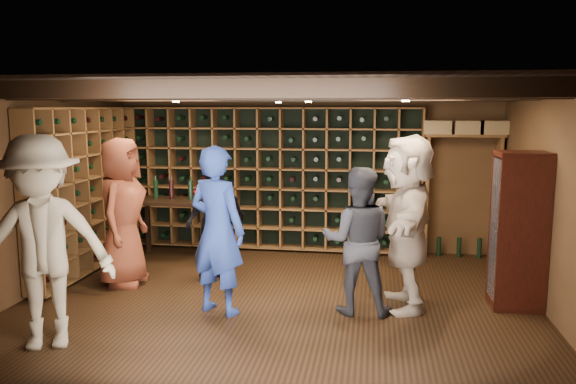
% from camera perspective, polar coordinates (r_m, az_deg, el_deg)
% --- Properties ---
extents(ground, '(6.00, 6.00, 0.00)m').
position_cam_1_polar(ground, '(6.79, -0.99, -10.87)').
color(ground, black).
rests_on(ground, ground).
extents(room_shell, '(6.00, 6.00, 6.00)m').
position_cam_1_polar(room_shell, '(6.46, -0.97, 9.98)').
color(room_shell, '#4F321B').
rests_on(room_shell, ground).
extents(wine_rack_back, '(4.65, 0.30, 2.20)m').
position_cam_1_polar(wine_rack_back, '(8.86, -1.80, 1.38)').
color(wine_rack_back, brown).
rests_on(wine_rack_back, ground).
extents(wine_rack_left, '(0.30, 2.65, 2.20)m').
position_cam_1_polar(wine_rack_left, '(8.22, -19.82, 0.30)').
color(wine_rack_left, brown).
rests_on(wine_rack_left, ground).
extents(crate_shelf, '(1.20, 0.32, 2.07)m').
position_cam_1_polar(crate_shelf, '(8.76, 17.44, 3.65)').
color(crate_shelf, brown).
rests_on(crate_shelf, ground).
extents(display_cabinet, '(0.55, 0.50, 1.75)m').
position_cam_1_polar(display_cabinet, '(6.85, 22.32, -3.91)').
color(display_cabinet, black).
rests_on(display_cabinet, ground).
extents(man_blue_shirt, '(0.79, 0.66, 1.86)m').
position_cam_1_polar(man_blue_shirt, '(6.20, -7.20, -3.89)').
color(man_blue_shirt, navy).
rests_on(man_blue_shirt, ground).
extents(man_grey_suit, '(0.80, 0.62, 1.63)m').
position_cam_1_polar(man_grey_suit, '(6.22, 7.07, -4.93)').
color(man_grey_suit, black).
rests_on(man_grey_suit, ground).
extents(guest_red_floral, '(0.64, 0.95, 1.89)m').
position_cam_1_polar(guest_red_floral, '(7.44, -16.50, -1.96)').
color(guest_red_floral, maroon).
rests_on(guest_red_floral, ground).
extents(guest_woman_black, '(0.86, 0.96, 1.56)m').
position_cam_1_polar(guest_woman_black, '(7.44, -7.32, -2.97)').
color(guest_woman_black, black).
rests_on(guest_woman_black, ground).
extents(guest_khaki, '(1.49, 1.17, 2.02)m').
position_cam_1_polar(guest_khaki, '(5.75, -23.74, -4.75)').
color(guest_khaki, gray).
rests_on(guest_khaki, ground).
extents(guest_beige, '(0.72, 1.87, 1.97)m').
position_cam_1_polar(guest_beige, '(6.45, 11.98, -3.01)').
color(guest_beige, tan).
rests_on(guest_beige, ground).
extents(tasting_table, '(1.25, 0.69, 1.19)m').
position_cam_1_polar(tasting_table, '(8.48, -11.55, -1.50)').
color(tasting_table, black).
rests_on(tasting_table, ground).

